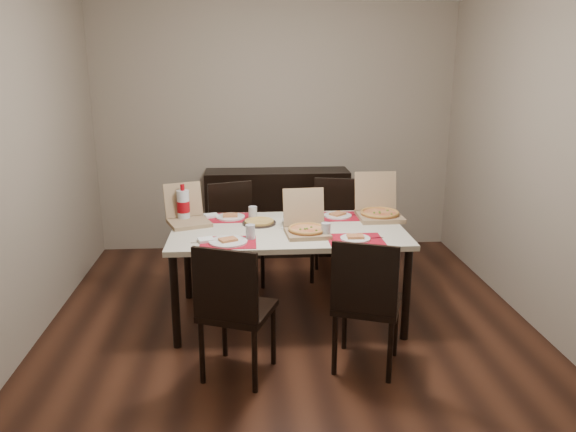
{
  "coord_description": "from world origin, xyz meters",
  "views": [
    {
      "loc": [
        -0.31,
        -4.0,
        2.01
      ],
      "look_at": [
        -0.0,
        0.18,
        0.85
      ],
      "focal_mm": 35.0,
      "sensor_mm": 36.0,
      "label": 1
    }
  ],
  "objects_px": {
    "dining_table": "(288,236)",
    "chair_near_right": "(366,300)",
    "chair_far_right": "(335,224)",
    "dip_bowl": "(290,222)",
    "chair_near_left": "(233,307)",
    "chair_far_left": "(235,229)",
    "soda_bottle": "(183,206)",
    "sideboard": "(277,212)",
    "pizza_box_center": "(306,227)"
  },
  "relations": [
    {
      "from": "dining_table",
      "to": "chair_near_right",
      "type": "distance_m",
      "value": 0.98
    },
    {
      "from": "chair_far_right",
      "to": "dip_bowl",
      "type": "bearing_deg",
      "value": -122.15
    },
    {
      "from": "chair_near_left",
      "to": "chair_far_right",
      "type": "bearing_deg",
      "value": 62.72
    },
    {
      "from": "chair_far_left",
      "to": "soda_bottle",
      "type": "xyz_separation_m",
      "value": [
        -0.39,
        -0.53,
        0.37
      ]
    },
    {
      "from": "soda_bottle",
      "to": "dip_bowl",
      "type": "bearing_deg",
      "value": -8.48
    },
    {
      "from": "dip_bowl",
      "to": "soda_bottle",
      "type": "distance_m",
      "value": 0.87
    },
    {
      "from": "dip_bowl",
      "to": "chair_far_left",
      "type": "bearing_deg",
      "value": 125.01
    },
    {
      "from": "sideboard",
      "to": "chair_near_left",
      "type": "bearing_deg",
      "value": -99.52
    },
    {
      "from": "dining_table",
      "to": "chair_far_right",
      "type": "distance_m",
      "value": 1.05
    },
    {
      "from": "sideboard",
      "to": "chair_near_right",
      "type": "relative_size",
      "value": 1.61
    },
    {
      "from": "chair_near_left",
      "to": "chair_far_left",
      "type": "relative_size",
      "value": 1.0
    },
    {
      "from": "dining_table",
      "to": "chair_far_left",
      "type": "distance_m",
      "value": 0.92
    },
    {
      "from": "chair_near_left",
      "to": "pizza_box_center",
      "type": "bearing_deg",
      "value": 54.06
    },
    {
      "from": "chair_near_left",
      "to": "pizza_box_center",
      "type": "height_order",
      "value": "pizza_box_center"
    },
    {
      "from": "chair_near_left",
      "to": "chair_near_right",
      "type": "bearing_deg",
      "value": 2.84
    },
    {
      "from": "chair_far_right",
      "to": "soda_bottle",
      "type": "distance_m",
      "value": 1.53
    },
    {
      "from": "dining_table",
      "to": "soda_bottle",
      "type": "relative_size",
      "value": 5.84
    },
    {
      "from": "dining_table",
      "to": "chair_far_left",
      "type": "bearing_deg",
      "value": 118.72
    },
    {
      "from": "pizza_box_center",
      "to": "chair_near_left",
      "type": "bearing_deg",
      "value": -125.94
    },
    {
      "from": "pizza_box_center",
      "to": "dip_bowl",
      "type": "xyz_separation_m",
      "value": [
        -0.1,
        0.28,
        -0.04
      ]
    },
    {
      "from": "chair_far_right",
      "to": "chair_near_left",
      "type": "bearing_deg",
      "value": -117.28
    },
    {
      "from": "sideboard",
      "to": "chair_near_right",
      "type": "distance_m",
      "value": 2.49
    },
    {
      "from": "sideboard",
      "to": "chair_far_right",
      "type": "distance_m",
      "value": 0.87
    },
    {
      "from": "chair_far_left",
      "to": "chair_far_right",
      "type": "height_order",
      "value": "same"
    },
    {
      "from": "sideboard",
      "to": "dip_bowl",
      "type": "distance_m",
      "value": 1.5
    },
    {
      "from": "sideboard",
      "to": "soda_bottle",
      "type": "bearing_deg",
      "value": -121.85
    },
    {
      "from": "dining_table",
      "to": "soda_bottle",
      "type": "bearing_deg",
      "value": 162.62
    },
    {
      "from": "chair_near_right",
      "to": "soda_bottle",
      "type": "xyz_separation_m",
      "value": [
        -1.28,
        1.11,
        0.37
      ]
    },
    {
      "from": "dining_table",
      "to": "chair_near_right",
      "type": "bearing_deg",
      "value": -62.38
    },
    {
      "from": "chair_near_left",
      "to": "chair_far_right",
      "type": "distance_m",
      "value": 2.02
    },
    {
      "from": "sideboard",
      "to": "chair_far_left",
      "type": "distance_m",
      "value": 0.92
    },
    {
      "from": "chair_near_left",
      "to": "pizza_box_center",
      "type": "xyz_separation_m",
      "value": [
        0.54,
        0.75,
        0.29
      ]
    },
    {
      "from": "chair_near_left",
      "to": "chair_far_right",
      "type": "height_order",
      "value": "same"
    },
    {
      "from": "chair_near_right",
      "to": "dip_bowl",
      "type": "distance_m",
      "value": 1.1
    },
    {
      "from": "dip_bowl",
      "to": "soda_bottle",
      "type": "xyz_separation_m",
      "value": [
        -0.86,
        0.13,
        0.11
      ]
    },
    {
      "from": "chair_near_right",
      "to": "chair_near_left",
      "type": "bearing_deg",
      "value": -177.16
    },
    {
      "from": "chair_near_left",
      "to": "soda_bottle",
      "type": "height_order",
      "value": "soda_bottle"
    },
    {
      "from": "chair_near_right",
      "to": "chair_far_left",
      "type": "relative_size",
      "value": 1.0
    },
    {
      "from": "chair_near_left",
      "to": "dip_bowl",
      "type": "xyz_separation_m",
      "value": [
        0.44,
        1.03,
        0.26
      ]
    },
    {
      "from": "dip_bowl",
      "to": "chair_near_left",
      "type": "bearing_deg",
      "value": -113.33
    },
    {
      "from": "chair_far_right",
      "to": "pizza_box_center",
      "type": "xyz_separation_m",
      "value": [
        -0.38,
        -1.05,
        0.29
      ]
    },
    {
      "from": "chair_near_left",
      "to": "soda_bottle",
      "type": "distance_m",
      "value": 1.28
    },
    {
      "from": "chair_near_left",
      "to": "soda_bottle",
      "type": "relative_size",
      "value": 3.02
    },
    {
      "from": "sideboard",
      "to": "pizza_box_center",
      "type": "distance_m",
      "value": 1.79
    },
    {
      "from": "chair_far_left",
      "to": "chair_far_right",
      "type": "bearing_deg",
      "value": 6.43
    },
    {
      "from": "chair_near_left",
      "to": "chair_near_right",
      "type": "height_order",
      "value": "same"
    },
    {
      "from": "soda_bottle",
      "to": "dining_table",
      "type": "bearing_deg",
      "value": -17.38
    },
    {
      "from": "sideboard",
      "to": "dining_table",
      "type": "xyz_separation_m",
      "value": [
        -0.0,
        -1.6,
        0.23
      ]
    },
    {
      "from": "dining_table",
      "to": "soda_bottle",
      "type": "xyz_separation_m",
      "value": [
        -0.83,
        0.26,
        0.2
      ]
    },
    {
      "from": "chair_near_left",
      "to": "chair_far_right",
      "type": "xyz_separation_m",
      "value": [
        0.93,
        1.8,
        0.0
      ]
    }
  ]
}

